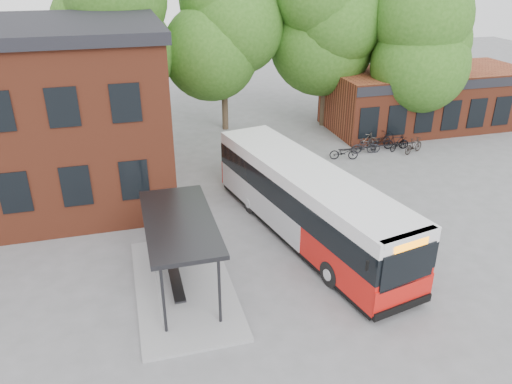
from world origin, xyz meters
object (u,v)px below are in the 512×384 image
object	(u,v)px
city_bus	(306,203)
bicycle_6	(399,144)
bicycle_3	(365,139)
bicycle_5	(396,142)
bicycle_7	(414,145)
bicycle_2	(367,146)
bicycle_1	(364,146)
bus_shelter	(182,254)
bicycle_4	(380,141)
bicycle_0	(344,152)

from	to	relation	value
city_bus	bicycle_6	distance (m)	12.71
bicycle_3	bicycle_6	xyz separation A→B (m)	(1.81, -1.12, -0.11)
bicycle_5	bicycle_7	size ratio (longest dim) A/B	0.95
bicycle_7	city_bus	bearing A→B (deg)	104.27
bicycle_2	bicycle_7	size ratio (longest dim) A/B	0.99
bicycle_6	bicycle_3	bearing A→B (deg)	36.77
bicycle_1	bicycle_2	world-z (taller)	bicycle_1
bus_shelter	bicycle_4	xyz separation A→B (m)	(14.19, 11.48, -0.95)
bicycle_1	bicycle_7	xyz separation A→B (m)	(3.00, -0.74, 0.02)
bicycle_1	bicycle_2	bearing A→B (deg)	-60.27
bicycle_4	bicycle_5	bearing A→B (deg)	-137.80
bicycle_5	bicycle_6	world-z (taller)	bicycle_5
bus_shelter	bicycle_7	world-z (taller)	bus_shelter
bicycle_1	bicycle_7	bearing A→B (deg)	-96.10
city_bus	bicycle_7	bearing A→B (deg)	25.76
bicycle_4	bicycle_5	world-z (taller)	bicycle_4
city_bus	bicycle_5	world-z (taller)	city_bus
bicycle_0	bicycle_5	size ratio (longest dim) A/B	1.07
bicycle_5	bus_shelter	bearing A→B (deg)	140.54
city_bus	bicycle_4	world-z (taller)	city_bus
bicycle_7	bicycle_6	bearing A→B (deg)	19.16
bicycle_0	bicycle_1	bearing A→B (deg)	-55.55
bus_shelter	bicycle_5	distance (m)	18.75
city_bus	bicycle_2	world-z (taller)	city_bus
bicycle_0	bicycle_6	distance (m)	4.02
bus_shelter	bicycle_1	world-z (taller)	bus_shelter
bus_shelter	bicycle_3	distance (m)	17.92
bus_shelter	city_bus	xyz separation A→B (m)	(5.68, 2.41, 0.13)
bicycle_6	bicycle_1	bearing A→B (deg)	67.58
bus_shelter	bicycle_2	size ratio (longest dim) A/B	4.20
bicycle_1	bicycle_5	size ratio (longest dim) A/B	1.01
bicycle_1	bicycle_5	xyz separation A→B (m)	(2.34, 0.21, -0.00)
city_bus	bicycle_0	xyz separation A→B (m)	(5.44, 7.92, -1.13)
bicycle_0	bicycle_4	distance (m)	3.27
bus_shelter	bicycle_4	bearing A→B (deg)	38.98
bicycle_1	bicycle_4	bearing A→B (deg)	-59.55
bus_shelter	bicycle_1	xyz separation A→B (m)	(12.75, 10.88, -0.97)
bicycle_5	bicycle_6	xyz separation A→B (m)	(0.03, -0.25, -0.07)
bicycle_3	bicycle_5	xyz separation A→B (m)	(1.78, -0.87, -0.04)
bicycle_1	bicycle_5	distance (m)	2.35
city_bus	bicycle_2	bearing A→B (deg)	37.83
bicycle_2	bicycle_6	size ratio (longest dim) A/B	1.07
bus_shelter	bicycle_2	bearing A→B (deg)	40.22
city_bus	bicycle_2	xyz separation A→B (m)	(7.29, 8.56, -1.14)
bicycle_1	bicycle_5	bearing A→B (deg)	-77.16
bicycle_3	bicycle_6	world-z (taller)	bicycle_3
bicycle_2	bicycle_3	bearing A→B (deg)	-3.88
bicycle_7	bicycle_4	bearing A→B (deg)	26.20
bus_shelter	city_bus	size ratio (longest dim) A/B	0.56
bicycle_2	bicycle_4	bearing A→B (deg)	-52.06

